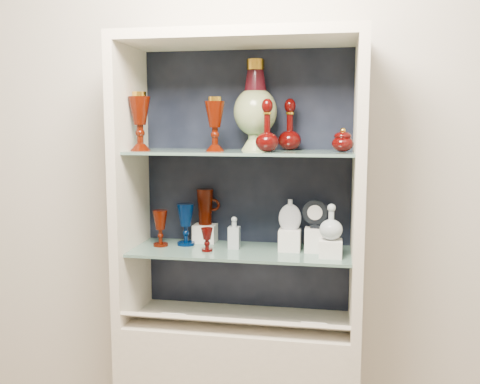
% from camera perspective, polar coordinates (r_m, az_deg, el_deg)
% --- Properties ---
extents(wall_back, '(3.50, 0.02, 2.80)m').
position_cam_1_polar(wall_back, '(2.42, 0.92, 3.01)').
color(wall_back, beige).
rests_on(wall_back, ground).
extents(cabinet_back_panel, '(0.98, 0.02, 1.15)m').
position_cam_1_polar(cabinet_back_panel, '(2.40, 0.80, 1.17)').
color(cabinet_back_panel, black).
rests_on(cabinet_back_panel, cabinet_base).
extents(cabinet_side_left, '(0.04, 0.40, 1.15)m').
position_cam_1_polar(cabinet_side_left, '(2.35, -11.62, 0.87)').
color(cabinet_side_left, beige).
rests_on(cabinet_side_left, cabinet_base).
extents(cabinet_side_right, '(0.04, 0.40, 1.15)m').
position_cam_1_polar(cabinet_side_right, '(2.18, 12.51, 0.36)').
color(cabinet_side_right, beige).
rests_on(cabinet_side_right, cabinet_base).
extents(cabinet_top_cap, '(1.00, 0.40, 0.04)m').
position_cam_1_polar(cabinet_top_cap, '(2.22, 0.00, 16.05)').
color(cabinet_top_cap, beige).
rests_on(cabinet_top_cap, cabinet_side_left).
extents(shelf_lower, '(0.92, 0.34, 0.01)m').
position_cam_1_polar(shelf_lower, '(2.28, 0.09, -6.32)').
color(shelf_lower, slate).
rests_on(shelf_lower, cabinet_side_left).
extents(shelf_upper, '(0.92, 0.34, 0.01)m').
position_cam_1_polar(shelf_upper, '(2.22, 0.09, 4.26)').
color(shelf_upper, slate).
rests_on(shelf_upper, cabinet_side_left).
extents(label_ledge, '(0.92, 0.17, 0.09)m').
position_cam_1_polar(label_ledge, '(2.24, -0.51, -13.67)').
color(label_ledge, beige).
rests_on(label_ledge, cabinet_base).
extents(label_card_0, '(0.10, 0.06, 0.03)m').
position_cam_1_polar(label_card_0, '(2.29, -6.88, -12.82)').
color(label_card_0, white).
rests_on(label_card_0, label_ledge).
extents(label_card_1, '(0.10, 0.06, 0.03)m').
position_cam_1_polar(label_card_1, '(2.20, 7.93, -13.71)').
color(label_card_1, white).
rests_on(label_card_1, label_ledge).
extents(pedestal_lamp_left, '(0.12, 0.12, 0.24)m').
position_cam_1_polar(pedestal_lamp_left, '(2.27, -10.64, 7.42)').
color(pedestal_lamp_left, '#3E0C01').
rests_on(pedestal_lamp_left, shelf_upper).
extents(pedestal_lamp_right, '(0.10, 0.10, 0.22)m').
position_cam_1_polar(pedestal_lamp_right, '(2.19, -2.70, 7.24)').
color(pedestal_lamp_right, '#3E0C01').
rests_on(pedestal_lamp_right, shelf_upper).
extents(enamel_urn, '(0.23, 0.23, 0.38)m').
position_cam_1_polar(enamel_urn, '(2.27, 1.65, 9.24)').
color(enamel_urn, '#08410C').
rests_on(enamel_urn, shelf_upper).
extents(ruby_decanter_a, '(0.11, 0.11, 0.24)m').
position_cam_1_polar(ruby_decanter_a, '(2.13, 2.91, 7.45)').
color(ruby_decanter_a, '#3C0201').
rests_on(ruby_decanter_a, shelf_upper).
extents(ruby_decanter_b, '(0.10, 0.10, 0.23)m').
position_cam_1_polar(ruby_decanter_b, '(2.27, 5.34, 7.35)').
color(ruby_decanter_b, '#3C0201').
rests_on(ruby_decanter_b, shelf_upper).
extents(lidded_bowl, '(0.09, 0.09, 0.10)m').
position_cam_1_polar(lidded_bowl, '(2.18, 10.89, 5.51)').
color(lidded_bowl, '#3C0201').
rests_on(lidded_bowl, shelf_upper).
extents(cobalt_goblet, '(0.09, 0.09, 0.18)m').
position_cam_1_polar(cobalt_goblet, '(2.36, -5.80, -3.46)').
color(cobalt_goblet, '#00143F').
rests_on(cobalt_goblet, shelf_lower).
extents(ruby_goblet_tall, '(0.07, 0.07, 0.16)m').
position_cam_1_polar(ruby_goblet_tall, '(2.36, -8.50, -3.85)').
color(ruby_goblet_tall, '#3E0C01').
rests_on(ruby_goblet_tall, shelf_lower).
extents(ruby_goblet_small, '(0.06, 0.06, 0.10)m').
position_cam_1_polar(ruby_goblet_small, '(2.25, -3.54, -5.09)').
color(ruby_goblet_small, '#3C0201').
rests_on(ruby_goblet_small, shelf_lower).
extents(riser_ruby_pitcher, '(0.10, 0.10, 0.08)m').
position_cam_1_polar(riser_ruby_pitcher, '(2.43, -3.71, -4.39)').
color(riser_ruby_pitcher, silver).
rests_on(riser_ruby_pitcher, shelf_lower).
extents(ruby_pitcher, '(0.13, 0.10, 0.16)m').
position_cam_1_polar(ruby_pitcher, '(2.41, -3.74, -1.58)').
color(ruby_pitcher, '#3E0C01').
rests_on(ruby_pitcher, riser_ruby_pitcher).
extents(clear_square_bottle, '(0.05, 0.05, 0.14)m').
position_cam_1_polar(clear_square_bottle, '(2.29, -0.63, -4.34)').
color(clear_square_bottle, '#98A8AE').
rests_on(clear_square_bottle, shelf_lower).
extents(riser_flat_flask, '(0.09, 0.09, 0.09)m').
position_cam_1_polar(riser_flat_flask, '(2.27, 5.33, -5.11)').
color(riser_flat_flask, silver).
rests_on(riser_flat_flask, shelf_lower).
extents(flat_flask, '(0.10, 0.04, 0.13)m').
position_cam_1_polar(flat_flask, '(2.25, 5.36, -2.35)').
color(flat_flask, '#A4ABB5').
rests_on(flat_flask, riser_flat_flask).
extents(riser_clear_round_decanter, '(0.09, 0.09, 0.07)m').
position_cam_1_polar(riser_clear_round_decanter, '(2.19, 9.64, -5.94)').
color(riser_clear_round_decanter, silver).
rests_on(riser_clear_round_decanter, shelf_lower).
extents(clear_round_decanter, '(0.11, 0.11, 0.14)m').
position_cam_1_polar(clear_round_decanter, '(2.17, 9.70, -3.25)').
color(clear_round_decanter, '#98A8AE').
rests_on(clear_round_decanter, riser_clear_round_decanter).
extents(riser_cameo_medallion, '(0.08, 0.08, 0.10)m').
position_cam_1_polar(riser_cameo_medallion, '(2.26, 7.95, -5.08)').
color(riser_cameo_medallion, silver).
rests_on(riser_cameo_medallion, shelf_lower).
extents(cameo_medallion, '(0.10, 0.04, 0.12)m').
position_cam_1_polar(cameo_medallion, '(2.24, 8.00, -2.31)').
color(cameo_medallion, black).
rests_on(cameo_medallion, riser_cameo_medallion).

